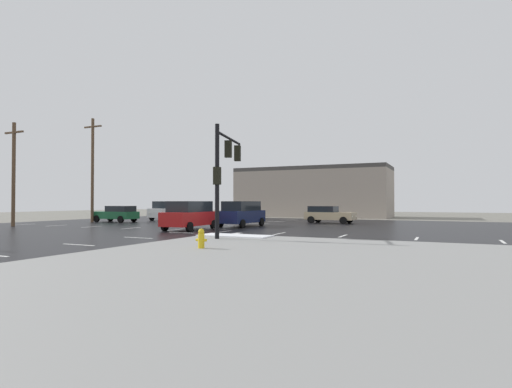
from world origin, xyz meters
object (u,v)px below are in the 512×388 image
Objects in this scene: traffic_signal_mast at (224,164)px; utility_pole_far at (92,168)px; sedan_tan at (328,214)px; utility_pole_mid at (14,172)px; suv_navy at (242,213)px; suv_white at (169,210)px; sedan_green at (117,214)px; suv_red at (190,215)px; fire_hydrant at (201,238)px.

utility_pole_far is (-20.33, 9.85, 1.26)m from traffic_signal_mast.
utility_pole_mid reaches higher than sedan_tan.
utility_pole_mid is (-16.92, -7.57, 3.35)m from suv_navy.
suv_white is 1.07× the size of sedan_green.
utility_pole_far reaches higher than suv_red.
suv_navy and suv_red have the same top height.
suv_navy reaches higher than sedan_tan.
utility_pole_far reaches higher than sedan_green.
sedan_tan is at bearing 95.28° from suv_white.
suv_navy is 14.03m from suv_white.
sedan_green is at bearing 62.21° from suv_red.
sedan_green is 9.77m from utility_pole_mid.
sedan_tan and sedan_green have the same top height.
utility_pole_far is at bearing 29.50° from sedan_green.
sedan_tan is at bearing 20.50° from utility_pole_far.
utility_pole_far is at bearing 91.98° from suv_navy.
fire_hydrant is at bearing -173.27° from traffic_signal_mast.
suv_red is 0.48× the size of utility_pole_far.
sedan_tan is 0.95× the size of suv_red.
traffic_signal_mast is at bearing 148.59° from sedan_green.
utility_pole_far is (-2.03, -1.17, 4.44)m from sedan_green.
traffic_signal_mast is at bearing -156.02° from suv_navy.
fire_hydrant is 25.80m from sedan_green.
suv_red is at bearing 43.94° from suv_white.
utility_pole_mid is at bearing -16.50° from suv_white.
fire_hydrant is 0.16× the size of suv_navy.
utility_pole_far is at bearing 146.02° from fire_hydrant.
suv_red is at bearing 154.17° from sedan_green.
suv_navy is at bearing 62.58° from suv_white.
suv_white is at bearing 40.22° from suv_red.
sedan_tan is (0.96, 17.81, -3.18)m from traffic_signal_mast.
utility_pole_far reaches higher than traffic_signal_mast.
utility_pole_mid reaches higher than sedan_green.
sedan_tan is at bearing -160.94° from sedan_green.
sedan_tan is (4.97, 7.94, -0.24)m from suv_navy.
traffic_signal_mast is 7.37× the size of fire_hydrant.
traffic_signal_mast is 23.48m from suv_white.
traffic_signal_mast reaches higher than fire_hydrant.
utility_pole_far is (-22.18, 14.95, 4.75)m from fire_hydrant.
suv_white is at bearing -109.99° from sedan_green.
fire_hydrant is at bearing -83.36° from sedan_tan.
sedan_green is at bearing 141.35° from fire_hydrant.
suv_white is at bearing -171.65° from sedan_tan.
fire_hydrant is at bearing -18.01° from utility_pole_mid.
suv_navy is 18.83m from utility_pole_mid.
suv_navy is 1.00× the size of suv_white.
utility_pole_mid is (-20.92, 2.30, 0.40)m from traffic_signal_mast.
sedan_tan is at bearing -16.22° from traffic_signal_mast.
sedan_green is at bearing 87.33° from suv_navy.
sedan_green is 0.45× the size of utility_pole_far.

